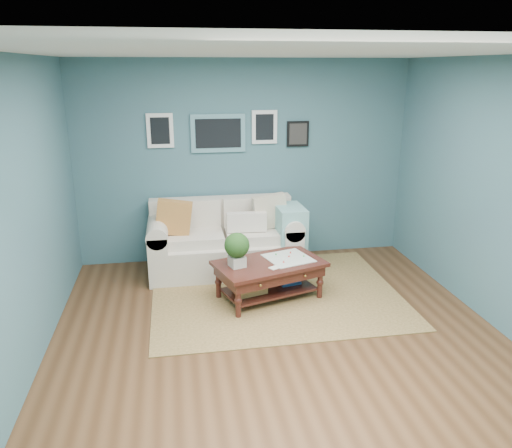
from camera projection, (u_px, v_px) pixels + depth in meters
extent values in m
plane|color=brown|center=(283.00, 347.00, 4.82)|extent=(5.00, 5.00, 0.00)
plane|color=white|center=(289.00, 52.00, 4.00)|extent=(5.00, 5.00, 0.00)
cube|color=#437277|center=(245.00, 162.00, 6.76)|extent=(4.50, 0.02, 2.70)
cube|color=#437277|center=(421.00, 380.00, 2.06)|extent=(4.50, 0.02, 2.70)
cube|color=#437277|center=(16.00, 226.00, 4.05)|extent=(0.02, 5.00, 2.70)
cube|color=#5B8E98|center=(218.00, 133.00, 6.56)|extent=(0.72, 0.03, 0.50)
cube|color=black|center=(218.00, 133.00, 6.54)|extent=(0.60, 0.01, 0.38)
cube|color=white|center=(160.00, 131.00, 6.43)|extent=(0.34, 0.03, 0.44)
cube|color=white|center=(264.00, 127.00, 6.64)|extent=(0.34, 0.03, 0.44)
cube|color=black|center=(298.00, 134.00, 6.74)|extent=(0.30, 0.03, 0.34)
cube|color=brown|center=(275.00, 294.00, 5.94)|extent=(2.89, 2.31, 0.01)
cube|color=beige|center=(224.00, 255.00, 6.57)|extent=(1.44, 0.90, 0.43)
cube|color=beige|center=(221.00, 215.00, 6.76)|extent=(1.89, 0.22, 0.49)
cube|color=beige|center=(159.00, 252.00, 6.40)|extent=(0.24, 0.90, 0.63)
cube|color=beige|center=(287.00, 244.00, 6.67)|extent=(0.24, 0.90, 0.63)
cylinder|color=beige|center=(157.00, 229.00, 6.31)|extent=(0.26, 0.90, 0.26)
cylinder|color=beige|center=(287.00, 222.00, 6.58)|extent=(0.26, 0.90, 0.26)
cube|color=beige|center=(194.00, 238.00, 6.36)|extent=(0.73, 0.57, 0.13)
cube|color=beige|center=(254.00, 235.00, 6.49)|extent=(0.73, 0.57, 0.13)
cube|color=beige|center=(193.00, 214.00, 6.56)|extent=(0.73, 0.12, 0.37)
cube|color=beige|center=(251.00, 211.00, 6.68)|extent=(0.73, 0.12, 0.37)
cube|color=#D06E37|center=(174.00, 217.00, 6.25)|extent=(0.49, 0.18, 0.48)
cube|color=beige|center=(270.00, 211.00, 6.51)|extent=(0.48, 0.18, 0.47)
cube|color=beige|center=(247.00, 222.00, 6.37)|extent=(0.51, 0.12, 0.24)
cube|color=#7EBBB1|center=(289.00, 237.00, 6.51)|extent=(0.35, 0.56, 0.81)
cube|color=#380E0E|center=(269.00, 264.00, 5.71)|extent=(1.36, 1.03, 0.04)
cube|color=#380E0E|center=(269.00, 270.00, 5.73)|extent=(1.26, 0.93, 0.12)
cube|color=#380E0E|center=(269.00, 289.00, 5.81)|extent=(1.14, 0.80, 0.03)
sphere|color=gold|center=(261.00, 285.00, 5.34)|extent=(0.03, 0.03, 0.03)
sphere|color=gold|center=(305.00, 276.00, 5.58)|extent=(0.03, 0.03, 0.03)
cylinder|color=#380E0E|center=(238.00, 300.00, 5.32)|extent=(0.06, 0.06, 0.41)
cylinder|color=#380E0E|center=(320.00, 282.00, 5.77)|extent=(0.06, 0.06, 0.41)
cylinder|color=#380E0E|center=(218.00, 282.00, 5.78)|extent=(0.06, 0.06, 0.41)
cylinder|color=#380E0E|center=(296.00, 266.00, 6.24)|extent=(0.06, 0.06, 0.41)
cube|color=beige|center=(237.00, 261.00, 5.56)|extent=(0.20, 0.20, 0.12)
sphere|color=#1F4514|center=(237.00, 245.00, 5.51)|extent=(0.28, 0.28, 0.28)
cube|color=white|center=(288.00, 258.00, 5.81)|extent=(0.60, 0.60, 0.01)
cube|color=#AF804F|center=(250.00, 284.00, 5.66)|extent=(0.40, 0.33, 0.20)
cube|color=navy|center=(289.00, 279.00, 5.92)|extent=(0.28, 0.24, 0.11)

